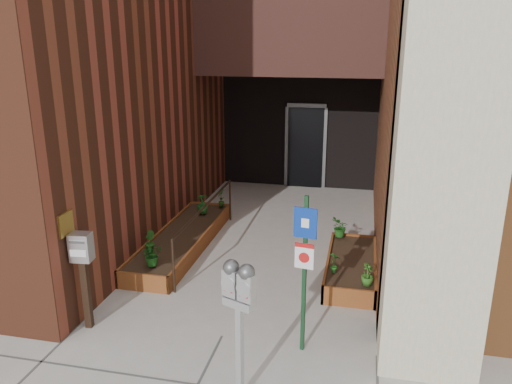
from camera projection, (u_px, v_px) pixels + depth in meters
The scene contains 14 objects.
ground at pixel (222, 336), 6.60m from camera, with size 80.00×80.00×0.00m, color #9E9991.
planter_left at pixel (182, 240), 9.39m from camera, with size 0.90×3.60×0.30m.
planter_right at pixel (351, 267), 8.28m from camera, with size 0.80×2.20×0.30m.
handrail at pixel (206, 212), 9.07m from camera, with size 0.04×3.34×0.90m.
parking_meter at pixel (239, 295), 5.08m from camera, with size 0.38×0.25×1.63m.
sign_post at pixel (305, 259), 5.94m from camera, with size 0.28×0.08×2.04m.
payment_dropbox at pixel (83, 261), 6.53m from camera, with size 0.29×0.23×1.37m.
shrub_left_a at pixel (152, 255), 7.93m from camera, with size 0.32×0.32×0.36m, color #1C5C1A.
shrub_left_b at pixel (149, 242), 8.40m from camera, with size 0.21×0.21×0.38m, color #1F5217.
shrub_left_c at pixel (202, 203), 10.32m from camera, with size 0.23×0.23×0.41m, color #1B5E1C.
shrub_left_d at pixel (221, 198), 10.72m from camera, with size 0.20×0.20×0.39m, color #205017.
shrub_right_a at pixel (367, 275), 7.29m from camera, with size 0.19×0.19×0.33m, color #2B5E1B.
shrub_right_b at pixel (334, 262), 7.68m from camera, with size 0.18×0.18×0.34m, color #20621C.
shrub_right_c at pixel (340, 228), 9.07m from camera, with size 0.32×0.32×0.36m, color #1C5317.
Camera 1 is at (1.67, -5.51, 3.76)m, focal length 35.00 mm.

